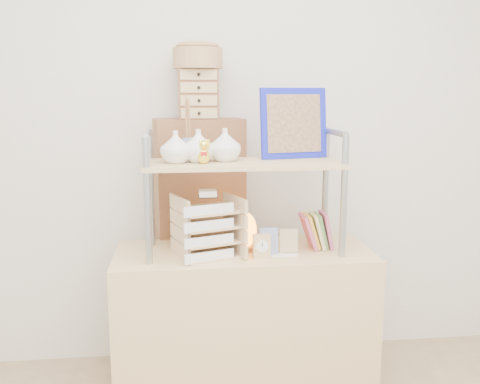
{
  "coord_description": "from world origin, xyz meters",
  "views": [
    {
      "loc": [
        -0.3,
        -1.2,
        1.48
      ],
      "look_at": [
        -0.02,
        1.2,
        1.03
      ],
      "focal_mm": 40.0,
      "sensor_mm": 36.0,
      "label": 1
    }
  ],
  "objects_px": {
    "cabinet": "(200,245)",
    "letter_tray": "(208,230)",
    "salt_lamp": "(245,231)",
    "desk": "(243,325)"
  },
  "relations": [
    {
      "from": "cabinet",
      "to": "letter_tray",
      "type": "xyz_separation_m",
      "value": [
        0.02,
        -0.44,
        0.2
      ]
    },
    {
      "from": "letter_tray",
      "to": "salt_lamp",
      "type": "distance_m",
      "value": 0.2
    },
    {
      "from": "cabinet",
      "to": "salt_lamp",
      "type": "relative_size",
      "value": 7.35
    },
    {
      "from": "cabinet",
      "to": "letter_tray",
      "type": "distance_m",
      "value": 0.48
    },
    {
      "from": "desk",
      "to": "letter_tray",
      "type": "distance_m",
      "value": 0.53
    },
    {
      "from": "salt_lamp",
      "to": "letter_tray",
      "type": "bearing_deg",
      "value": -156.84
    },
    {
      "from": "cabinet",
      "to": "letter_tray",
      "type": "relative_size",
      "value": 4.32
    },
    {
      "from": "cabinet",
      "to": "salt_lamp",
      "type": "distance_m",
      "value": 0.45
    },
    {
      "from": "cabinet",
      "to": "salt_lamp",
      "type": "xyz_separation_m",
      "value": [
        0.2,
        -0.36,
        0.17
      ]
    },
    {
      "from": "cabinet",
      "to": "letter_tray",
      "type": "bearing_deg",
      "value": -95.32
    }
  ]
}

